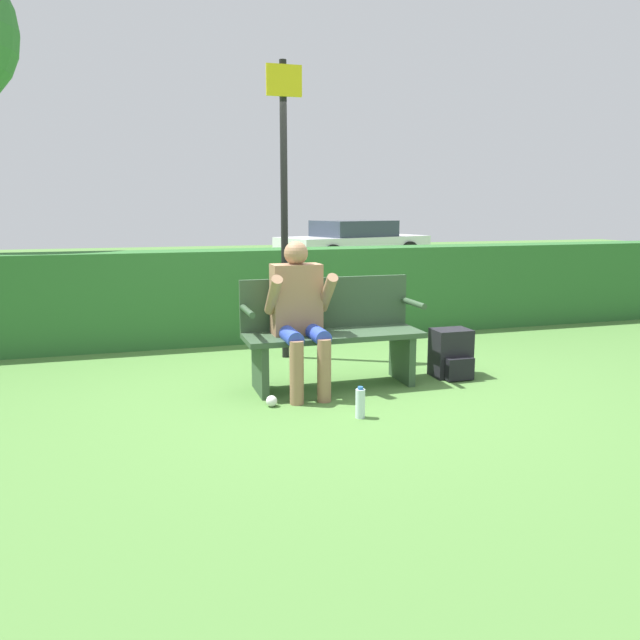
% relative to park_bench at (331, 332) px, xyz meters
% --- Properties ---
extents(ground_plane, '(40.00, 40.00, 0.00)m').
position_rel_park_bench_xyz_m(ground_plane, '(0.00, -0.07, -0.46)').
color(ground_plane, '#4C7A38').
extents(hedge_back, '(12.00, 0.52, 1.04)m').
position_rel_park_bench_xyz_m(hedge_back, '(0.00, 2.05, 0.06)').
color(hedge_back, '#2D662D').
rests_on(hedge_back, ground).
extents(park_bench, '(1.51, 0.49, 0.91)m').
position_rel_park_bench_xyz_m(park_bench, '(0.00, 0.00, 0.00)').
color(park_bench, '#334C33').
rests_on(park_bench, ground).
extents(person_seated, '(0.54, 0.59, 1.24)m').
position_rel_park_bench_xyz_m(person_seated, '(-0.31, -0.12, 0.23)').
color(person_seated, '#997051').
rests_on(person_seated, ground).
extents(backpack, '(0.33, 0.34, 0.43)m').
position_rel_park_bench_xyz_m(backpack, '(1.12, -0.07, -0.26)').
color(backpack, black).
rests_on(backpack, ground).
extents(water_bottle, '(0.07, 0.07, 0.23)m').
position_rel_park_bench_xyz_m(water_bottle, '(-0.06, -0.89, -0.35)').
color(water_bottle, silver).
rests_on(water_bottle, ground).
extents(signpost, '(0.34, 0.09, 2.88)m').
position_rel_park_bench_xyz_m(signpost, '(-0.14, 1.08, 1.16)').
color(signpost, black).
rests_on(signpost, ground).
extents(parked_car, '(4.31, 2.73, 1.17)m').
position_rel_park_bench_xyz_m(parked_car, '(4.04, 10.60, 0.11)').
color(parked_car, silver).
rests_on(parked_car, ground).
extents(litter_crumple, '(0.09, 0.09, 0.09)m').
position_rel_park_bench_xyz_m(litter_crumple, '(-0.62, -0.45, -0.42)').
color(litter_crumple, silver).
rests_on(litter_crumple, ground).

